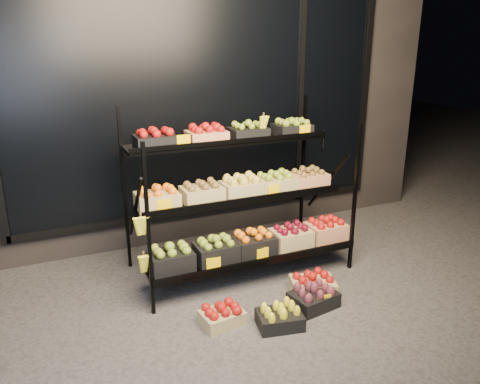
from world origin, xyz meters
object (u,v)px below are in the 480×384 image
display_rack (241,197)px  floor_crate_left (222,315)px  floor_crate_midright (313,284)px  floor_crate_midleft (280,317)px

display_rack → floor_crate_left: display_rack is taller
floor_crate_midright → floor_crate_left: bearing=-156.1°
floor_crate_midleft → floor_crate_midright: bearing=43.8°
floor_crate_midright → display_rack: bearing=137.8°
floor_crate_midleft → floor_crate_left: bearing=163.0°
display_rack → floor_crate_midleft: display_rack is taller
floor_crate_left → floor_crate_midright: size_ratio=0.78×
display_rack → floor_crate_left: 1.20m
display_rack → floor_crate_midleft: bearing=-96.8°
floor_crate_left → floor_crate_midleft: size_ratio=0.90×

